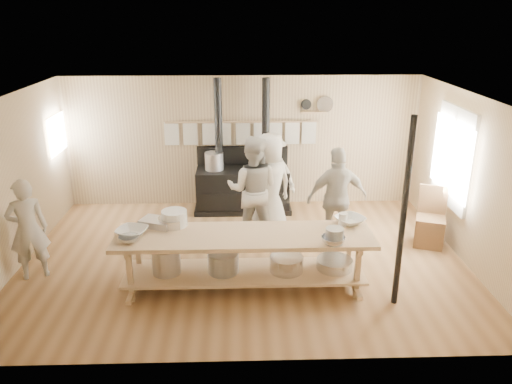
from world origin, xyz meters
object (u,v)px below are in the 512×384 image
prep_table (244,255)px  roasting_pan (157,223)px  cook_left (253,190)px  stove (242,185)px  cook_center (268,186)px  cook_right (337,198)px  cook_far_left (28,229)px  cook_by_window (271,174)px  chair (429,228)px

prep_table → roasting_pan: size_ratio=7.83×
cook_left → roasting_pan: cook_left is taller
prep_table → stove: bearing=90.0°
roasting_pan → cook_center: bearing=41.4°
stove → cook_right: stove is taller
cook_far_left → cook_left: bearing=175.6°
prep_table → cook_by_window: cook_by_window is taller
cook_far_left → cook_right: (4.70, 0.90, 0.09)m
cook_right → prep_table: bearing=34.2°
chair → roasting_pan: bearing=-146.8°
stove → cook_by_window: bearing=-16.6°
chair → roasting_pan: size_ratio=2.18×
cook_by_window → prep_table: bearing=-70.5°
prep_table → cook_far_left: 3.18m
stove → cook_by_window: size_ratio=1.63×
chair → cook_far_left: bearing=-151.5°
prep_table → roasting_pan: roasting_pan is taller
cook_left → cook_center: cook_left is taller
stove → cook_left: bearing=-83.1°
cook_far_left → cook_by_window: cook_by_window is taller
cook_left → roasting_pan: bearing=52.7°
stove → cook_far_left: stove is taller
prep_table → cook_far_left: bearing=172.1°
cook_right → chair: (1.61, -0.00, -0.57)m
cook_right → stove: bearing=-53.7°
cook_left → cook_by_window: 1.32m
stove → prep_table: 3.02m
prep_table → cook_right: (1.56, 1.33, 0.34)m
chair → cook_center: bearing=-169.8°
chair → cook_by_window: bearing=170.1°
prep_table → cook_center: cook_center is taller
cook_by_window → roasting_pan: (-1.80, -2.52, 0.10)m
cook_left → chair: cook_left is taller
prep_table → cook_far_left: size_ratio=2.33×
cook_right → roasting_pan: (-2.80, -1.00, 0.04)m
cook_by_window → chair: size_ratio=1.59×
prep_table → chair: bearing=22.8°
cook_right → chair: size_ratio=1.72×
prep_table → roasting_pan: (-1.24, 0.33, 0.38)m
roasting_pan → chair: bearing=12.8°
prep_table → cook_by_window: size_ratio=2.25×
stove → cook_center: stove is taller
stove → chair: (3.16, -1.69, -0.22)m
cook_right → roasting_pan: 2.97m
cook_far_left → stove: bearing=-164.3°
cook_center → cook_by_window: (0.12, 1.03, -0.11)m
stove → cook_center: bearing=-69.6°
cook_left → roasting_pan: 1.90m
cook_by_window → roasting_pan: cook_by_window is taller
stove → cook_center: size_ratio=1.42×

